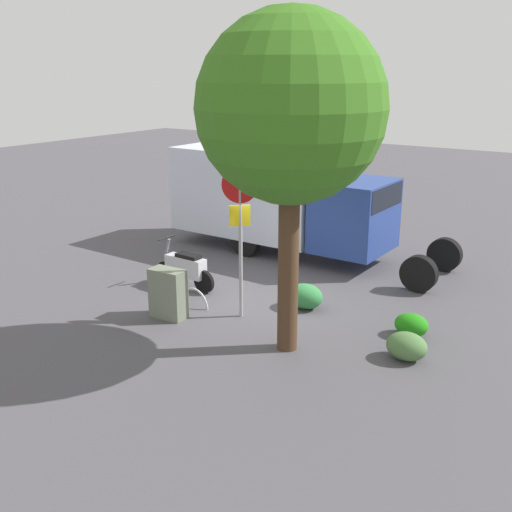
{
  "coord_description": "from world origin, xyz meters",
  "views": [
    {
      "loc": [
        -7.31,
        11.04,
        5.21
      ],
      "look_at": [
        -0.15,
        0.38,
        1.2
      ],
      "focal_mm": 42.56,
      "sensor_mm": 36.0,
      "label": 1
    }
  ],
  "objects_px": {
    "box_truck_near": "(280,197)",
    "bike_rack_hoop": "(195,305)",
    "motorcycle": "(185,268)",
    "utility_cabinet": "(168,293)",
    "stop_sign": "(240,219)",
    "street_tree": "(291,110)"
  },
  "relations": [
    {
      "from": "box_truck_near",
      "to": "street_tree",
      "type": "xyz_separation_m",
      "value": [
        -3.55,
        5.45,
        2.88
      ]
    },
    {
      "from": "motorcycle",
      "to": "utility_cabinet",
      "type": "relative_size",
      "value": 1.66
    },
    {
      "from": "stop_sign",
      "to": "motorcycle",
      "type": "bearing_deg",
      "value": -18.14
    },
    {
      "from": "box_truck_near",
      "to": "stop_sign",
      "type": "height_order",
      "value": "stop_sign"
    },
    {
      "from": "stop_sign",
      "to": "street_tree",
      "type": "bearing_deg",
      "value": 154.75
    },
    {
      "from": "stop_sign",
      "to": "box_truck_near",
      "type": "bearing_deg",
      "value": -67.79
    },
    {
      "from": "stop_sign",
      "to": "bike_rack_hoop",
      "type": "relative_size",
      "value": 3.86
    },
    {
      "from": "motorcycle",
      "to": "stop_sign",
      "type": "bearing_deg",
      "value": 163.69
    },
    {
      "from": "box_truck_near",
      "to": "street_tree",
      "type": "height_order",
      "value": "street_tree"
    },
    {
      "from": "box_truck_near",
      "to": "motorcycle",
      "type": "height_order",
      "value": "box_truck_near"
    },
    {
      "from": "box_truck_near",
      "to": "motorcycle",
      "type": "xyz_separation_m",
      "value": [
        0.25,
        3.97,
        -1.1
      ]
    },
    {
      "from": "street_tree",
      "to": "stop_sign",
      "type": "bearing_deg",
      "value": -25.25
    },
    {
      "from": "box_truck_near",
      "to": "stop_sign",
      "type": "xyz_separation_m",
      "value": [
        -1.91,
        4.68,
        0.57
      ]
    },
    {
      "from": "stop_sign",
      "to": "utility_cabinet",
      "type": "xyz_separation_m",
      "value": [
        1.28,
        0.89,
        -1.65
      ]
    },
    {
      "from": "utility_cabinet",
      "to": "motorcycle",
      "type": "bearing_deg",
      "value": -61.28
    },
    {
      "from": "street_tree",
      "to": "utility_cabinet",
      "type": "bearing_deg",
      "value": 2.37
    },
    {
      "from": "bike_rack_hoop",
      "to": "motorcycle",
      "type": "bearing_deg",
      "value": -40.18
    },
    {
      "from": "box_truck_near",
      "to": "motorcycle",
      "type": "bearing_deg",
      "value": -92.68
    },
    {
      "from": "stop_sign",
      "to": "utility_cabinet",
      "type": "relative_size",
      "value": 3.02
    },
    {
      "from": "stop_sign",
      "to": "bike_rack_hoop",
      "type": "distance_m",
      "value": 2.52
    },
    {
      "from": "motorcycle",
      "to": "stop_sign",
      "type": "xyz_separation_m",
      "value": [
        -2.16,
        0.71,
        1.67
      ]
    },
    {
      "from": "box_truck_near",
      "to": "bike_rack_hoop",
      "type": "xyz_separation_m",
      "value": [
        -0.67,
        4.75,
        -1.62
      ]
    }
  ]
}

